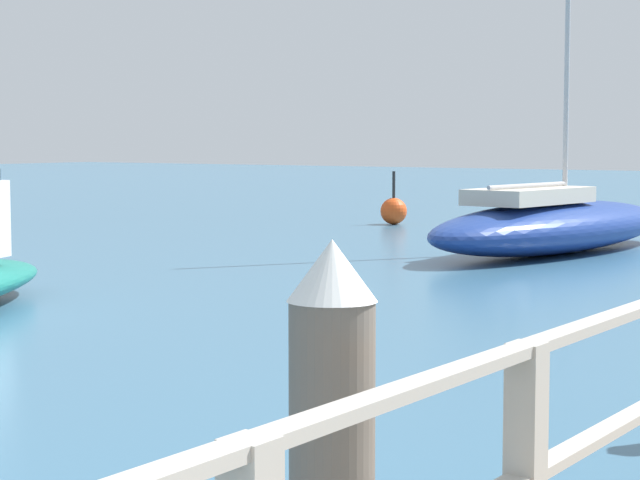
# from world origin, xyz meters

# --- Properties ---
(boat_1) EXTENTS (3.23, 8.24, 9.22)m
(boat_1) POSITION_xyz_m (-8.67, 22.12, 0.57)
(boat_1) COLOR navy
(boat_1) RESTS_ON ground_plane
(channel_buoy) EXTENTS (0.70, 0.70, 1.40)m
(channel_buoy) POSITION_xyz_m (-15.22, 27.01, 0.36)
(channel_buoy) COLOR #E54C19
(channel_buoy) RESTS_ON ground_plane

